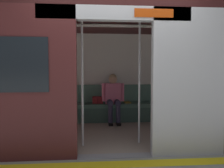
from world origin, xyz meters
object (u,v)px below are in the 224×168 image
at_px(handbag, 98,100).
at_px(book, 127,102).
at_px(person_seated, 113,95).
at_px(grab_pole_far, 139,81).
at_px(train_car, 104,57).
at_px(bench_seat, 105,108).
at_px(grab_pole_door, 82,82).

relative_size(handbag, book, 1.18).
bearing_deg(handbag, person_seated, 164.80).
relative_size(person_seated, grab_pole_far, 0.54).
height_order(train_car, bench_seat, train_car).
bearing_deg(train_car, grab_pole_door, 61.66).
height_order(handbag, grab_pole_far, grab_pole_far).
relative_size(handbag, grab_pole_far, 0.12).
xyz_separation_m(train_car, grab_pole_door, (0.41, 0.75, -0.46)).
distance_m(bench_seat, person_seated, 0.38).
bearing_deg(book, person_seated, 16.31).
relative_size(bench_seat, handbag, 10.71).
height_order(train_car, grab_pole_far, train_car).
relative_size(book, grab_pole_far, 0.10).
relative_size(train_car, book, 29.09).
bearing_deg(grab_pole_far, bench_seat, -74.39).
height_order(train_car, book, train_car).
relative_size(bench_seat, grab_pole_far, 1.29).
relative_size(bench_seat, book, 12.66).
xyz_separation_m(train_car, grab_pole_far, (-0.57, 0.67, -0.46)).
bearing_deg(book, grab_pole_far, 83.00).
height_order(handbag, book, handbag).
bearing_deg(grab_pole_door, bench_seat, -104.92).
distance_m(train_car, grab_pole_far, 0.99).
distance_m(person_seated, grab_pole_door, 1.95).
xyz_separation_m(grab_pole_door, grab_pole_far, (-0.98, -0.09, 0.00)).
relative_size(person_seated, grab_pole_door, 0.54).
bearing_deg(grab_pole_door, train_car, -118.34).
bearing_deg(train_car, grab_pole_far, 130.48).
distance_m(handbag, grab_pole_door, 1.99).
distance_m(train_car, person_seated, 1.38).
bearing_deg(handbag, bench_seat, 165.15).
xyz_separation_m(train_car, bench_seat, (-0.08, -1.08, -1.20)).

